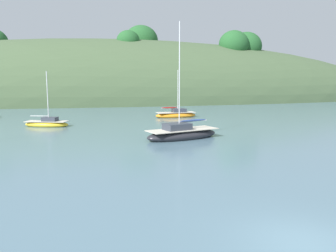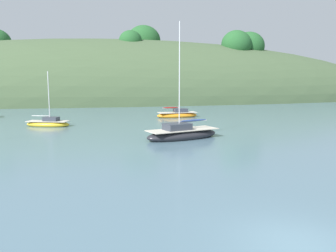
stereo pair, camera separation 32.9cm
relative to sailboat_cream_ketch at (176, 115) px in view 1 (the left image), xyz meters
name	(u,v)px [view 1 (the left image)]	position (x,y,z in m)	size (l,w,h in m)	color
ground_plane	(302,243)	(-5.03, -37.04, -0.37)	(400.00, 400.00, 0.00)	slate
far_shoreline_hill	(119,101)	(-4.93, 36.58, -0.23)	(150.00, 36.00, 33.01)	#425638
sailboat_cream_ketch	(176,115)	(0.00, 0.00, 0.00)	(5.99, 2.40, 6.81)	orange
sailboat_white_near	(182,134)	(-3.72, -17.02, 0.07)	(7.53, 4.41, 10.56)	#232328
sailboat_yellow_far	(47,124)	(-16.62, -5.90, -0.04)	(5.34, 3.23, 6.40)	gold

